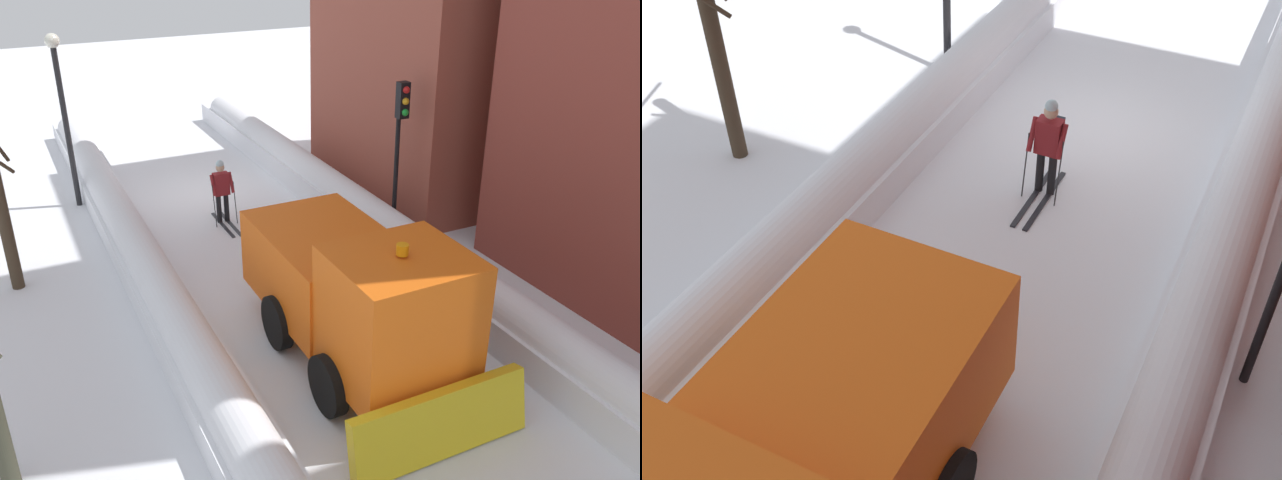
% 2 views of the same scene
% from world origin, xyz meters
% --- Properties ---
extents(skier, '(0.62, 1.80, 1.81)m').
position_xyz_m(skier, '(0.20, 2.24, 1.00)').
color(skier, black).
rests_on(skier, ground).
extents(bare_tree_near, '(0.91, 1.24, 4.49)m').
position_xyz_m(bare_tree_near, '(5.68, 3.67, 2.23)').
color(bare_tree_near, '#3B2E21').
rests_on(bare_tree_near, ground).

